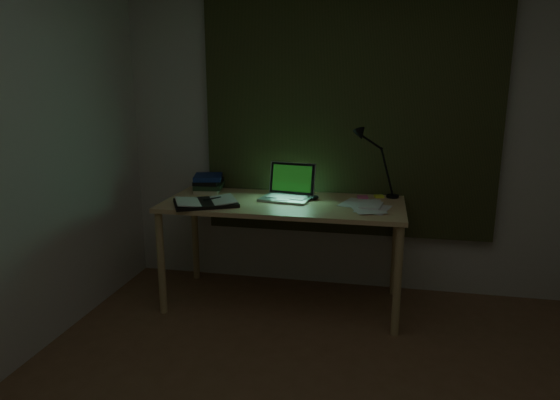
# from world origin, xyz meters

# --- Properties ---
(wall_back) EXTENTS (3.50, 0.00, 2.50)m
(wall_back) POSITION_xyz_m (0.00, 2.00, 1.25)
(wall_back) COLOR beige
(wall_back) RESTS_ON ground
(curtain) EXTENTS (2.20, 0.06, 2.00)m
(curtain) POSITION_xyz_m (0.00, 1.96, 1.45)
(curtain) COLOR #30381C
(curtain) RESTS_ON wall_back
(desk) EXTENTS (1.70, 0.75, 0.78)m
(desk) POSITION_xyz_m (-0.41, 1.55, 0.39)
(desk) COLOR tan
(desk) RESTS_ON floor
(laptop) EXTENTS (0.41, 0.45, 0.25)m
(laptop) POSITION_xyz_m (-0.41, 1.61, 0.90)
(laptop) COLOR #B6B6BB
(laptop) RESTS_ON desk
(open_textbook) EXTENTS (0.52, 0.47, 0.04)m
(open_textbook) POSITION_xyz_m (-0.93, 1.36, 0.80)
(open_textbook) COLOR silver
(open_textbook) RESTS_ON desk
(book_stack) EXTENTS (0.24, 0.27, 0.13)m
(book_stack) POSITION_xyz_m (-1.05, 1.78, 0.84)
(book_stack) COLOR silver
(book_stack) RESTS_ON desk
(loose_papers) EXTENTS (0.36, 0.38, 0.02)m
(loose_papers) POSITION_xyz_m (0.16, 1.54, 0.79)
(loose_papers) COLOR white
(loose_papers) RESTS_ON desk
(mouse) EXTENTS (0.07, 0.10, 0.03)m
(mouse) POSITION_xyz_m (-0.20, 1.66, 0.79)
(mouse) COLOR black
(mouse) RESTS_ON desk
(sticky_yellow) EXTENTS (0.08, 0.08, 0.01)m
(sticky_yellow) POSITION_xyz_m (0.25, 1.84, 0.78)
(sticky_yellow) COLOR #EDFD35
(sticky_yellow) RESTS_ON desk
(sticky_pink) EXTENTS (0.09, 0.09, 0.02)m
(sticky_pink) POSITION_xyz_m (0.14, 1.77, 0.79)
(sticky_pink) COLOR #E85A8A
(sticky_pink) RESTS_ON desk
(desk_lamp) EXTENTS (0.38, 0.31, 0.50)m
(desk_lamp) POSITION_xyz_m (0.35, 1.85, 1.03)
(desk_lamp) COLOR black
(desk_lamp) RESTS_ON desk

